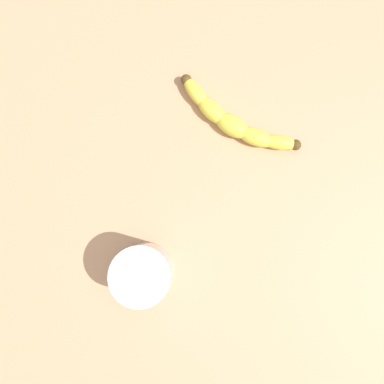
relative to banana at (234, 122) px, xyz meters
The scene contains 3 objects.
wooden_tabletop 12.84cm from the banana, 159.14° to the right, with size 120.00×120.00×3.00cm, color tan.
banana is the anchor object (origin of this frame).
smoothie_glass 29.19cm from the banana, 169.68° to the right, with size 9.17×9.17×9.67cm.
Camera 1 is at (-6.10, -1.44, 69.34)cm, focal length 36.27 mm.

